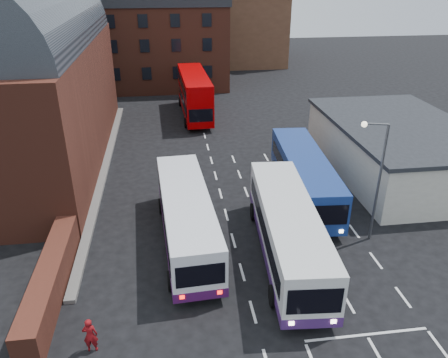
{
  "coord_description": "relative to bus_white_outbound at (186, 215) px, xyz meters",
  "views": [
    {
      "loc": [
        -3.69,
        -17.18,
        15.57
      ],
      "look_at": [
        0.0,
        10.0,
        2.2
      ],
      "focal_mm": 35.0,
      "sensor_mm": 36.0,
      "label": 1
    }
  ],
  "objects": [
    {
      "name": "ground",
      "position": [
        2.87,
        -5.85,
        -1.96
      ],
      "size": [
        180.0,
        180.0,
        0.0
      ],
      "primitive_type": "plane",
      "color": "black"
    },
    {
      "name": "railway_station",
      "position": [
        -12.63,
        15.15,
        5.67
      ],
      "size": [
        12.0,
        28.0,
        16.0
      ],
      "color": "#602B1E",
      "rests_on": "ground"
    },
    {
      "name": "forecourt_wall",
      "position": [
        -7.33,
        -3.85,
        -1.06
      ],
      "size": [
        1.2,
        10.0,
        1.8
      ],
      "primitive_type": "cube",
      "color": "#602B1E",
      "rests_on": "ground"
    },
    {
      "name": "cream_building",
      "position": [
        17.87,
        8.15,
        0.19
      ],
      "size": [
        10.4,
        16.4,
        4.25
      ],
      "color": "beige",
      "rests_on": "ground"
    },
    {
      "name": "brick_terrace",
      "position": [
        -3.13,
        40.15,
        3.54
      ],
      "size": [
        22.0,
        10.0,
        11.0
      ],
      "primitive_type": "cube",
      "color": "brown",
      "rests_on": "ground"
    },
    {
      "name": "castle_keep",
      "position": [
        8.87,
        60.15,
        4.04
      ],
      "size": [
        22.0,
        22.0,
        12.0
      ],
      "primitive_type": "cube",
      "color": "brown",
      "rests_on": "ground"
    },
    {
      "name": "bus_white_outbound",
      "position": [
        0.0,
        0.0,
        0.0
      ],
      "size": [
        3.58,
        12.33,
        3.33
      ],
      "rotation": [
        0.0,
        0.0,
        0.05
      ],
      "color": "white",
      "rests_on": "ground"
    },
    {
      "name": "bus_white_inbound",
      "position": [
        5.7,
        -2.39,
        0.06
      ],
      "size": [
        3.91,
        12.77,
        3.43
      ],
      "rotation": [
        0.0,
        0.0,
        3.06
      ],
      "color": "silver",
      "rests_on": "ground"
    },
    {
      "name": "bus_blue",
      "position": [
        8.87,
        4.67,
        0.01
      ],
      "size": [
        3.77,
        12.45,
        3.35
      ],
      "rotation": [
        0.0,
        0.0,
        3.07
      ],
      "color": "navy",
      "rests_on": "ground"
    },
    {
      "name": "bus_red_double",
      "position": [
        2.41,
        25.54,
        0.63
      ],
      "size": [
        3.36,
        12.28,
        4.88
      ],
      "rotation": [
        0.0,
        0.0,
        3.17
      ],
      "color": "#B00002",
      "rests_on": "ground"
    },
    {
      "name": "street_lamp",
      "position": [
        11.21,
        -1.14,
        2.71
      ],
      "size": [
        1.53,
        0.61,
        7.74
      ],
      "rotation": [
        0.0,
        0.0,
        -0.27
      ],
      "color": "#4A4B4F",
      "rests_on": "ground"
    },
    {
      "name": "pedestrian_red",
      "position": [
        -4.77,
        -8.04,
        -1.07
      ],
      "size": [
        0.66,
        0.43,
        1.78
      ],
      "primitive_type": "imported",
      "rotation": [
        0.0,
        0.0,
        3.13
      ],
      "color": "maroon",
      "rests_on": "ground"
    }
  ]
}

